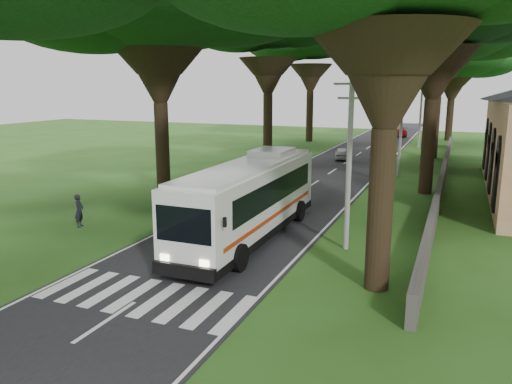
{
  "coord_description": "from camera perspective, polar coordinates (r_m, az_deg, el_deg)",
  "views": [
    {
      "loc": [
        9.92,
        -15.7,
        7.39
      ],
      "look_at": [
        0.87,
        6.46,
        2.2
      ],
      "focal_mm": 35.0,
      "sensor_mm": 36.0,
      "label": 1
    }
  ],
  "objects": [
    {
      "name": "pedestrian",
      "position": [
        27.85,
        -19.55,
        -2.02
      ],
      "size": [
        0.61,
        0.74,
        1.74
      ],
      "primitive_type": "imported",
      "rotation": [
        0.0,
        0.0,
        1.92
      ],
      "color": "black",
      "rests_on": "ground"
    },
    {
      "name": "tree_r_midb",
      "position": [
        54.01,
        20.47,
        17.05
      ],
      "size": [
        16.03,
        16.03,
        16.11
      ],
      "color": "black",
      "rests_on": "ground"
    },
    {
      "name": "ground",
      "position": [
        19.99,
        -9.5,
        -9.64
      ],
      "size": [
        140.0,
        140.0,
        0.0
      ],
      "primitive_type": "plane",
      "color": "#284A15",
      "rests_on": "ground"
    },
    {
      "name": "pole_near",
      "position": [
        22.37,
        10.61,
        3.78
      ],
      "size": [
        1.6,
        0.24,
        8.0
      ],
      "color": "gray",
      "rests_on": "ground"
    },
    {
      "name": "distant_car_a",
      "position": [
        50.55,
        9.8,
        4.36
      ],
      "size": [
        2.19,
        3.74,
        1.2
      ],
      "primitive_type": "imported",
      "rotation": [
        0.0,
        0.0,
        3.38
      ],
      "color": "#B6B8BC",
      "rests_on": "road"
    },
    {
      "name": "road",
      "position": [
        42.53,
        8.39,
        2.11
      ],
      "size": [
        8.0,
        120.0,
        0.04
      ],
      "primitive_type": "cube",
      "color": "black",
      "rests_on": "ground"
    },
    {
      "name": "tree_l_midb",
      "position": [
        49.23,
        1.41,
        18.83
      ],
      "size": [
        12.6,
        12.6,
        15.98
      ],
      "color": "black",
      "rests_on": "ground"
    },
    {
      "name": "distant_car_c",
      "position": [
        75.34,
        15.82,
        6.73
      ],
      "size": [
        3.67,
        5.52,
        1.49
      ],
      "primitive_type": "imported",
      "rotation": [
        0.0,
        0.0,
        3.48
      ],
      "color": "maroon",
      "rests_on": "road"
    },
    {
      "name": "tree_l_far",
      "position": [
        66.57,
        6.35,
        17.24
      ],
      "size": [
        14.32,
        14.32,
        16.5
      ],
      "color": "black",
      "rests_on": "ground"
    },
    {
      "name": "property_wall",
      "position": [
        40.28,
        20.58,
        1.74
      ],
      "size": [
        0.35,
        50.0,
        1.2
      ],
      "primitive_type": "cube",
      "color": "#383533",
      "rests_on": "ground"
    },
    {
      "name": "tree_r_far",
      "position": [
        71.79,
        21.73,
        14.02
      ],
      "size": [
        13.3,
        13.3,
        13.64
      ],
      "color": "black",
      "rests_on": "ground"
    },
    {
      "name": "pole_far",
      "position": [
        61.94,
        18.31,
        8.65
      ],
      "size": [
        1.6,
        0.24,
        8.0
      ],
      "color": "gray",
      "rests_on": "ground"
    },
    {
      "name": "coach_bus",
      "position": [
        24.02,
        -0.7,
        -0.74
      ],
      "size": [
        3.02,
        12.59,
        3.71
      ],
      "rotation": [
        0.0,
        0.0,
        0.0
      ],
      "color": "white",
      "rests_on": "ground"
    },
    {
      "name": "crosswalk",
      "position": [
        18.46,
        -12.81,
        -11.69
      ],
      "size": [
        8.0,
        3.0,
        0.01
      ],
      "primitive_type": "cube",
      "color": "silver",
      "rests_on": "ground"
    },
    {
      "name": "pole_mid",
      "position": [
        42.05,
        16.25,
        7.37
      ],
      "size": [
        1.6,
        0.24,
        8.0
      ],
      "color": "gray",
      "rests_on": "ground"
    }
  ]
}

